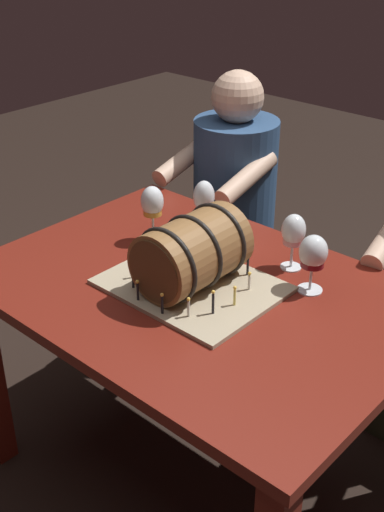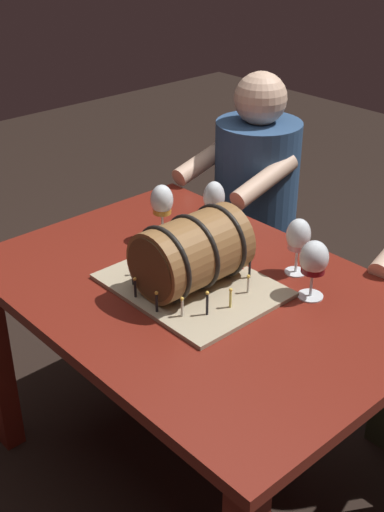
# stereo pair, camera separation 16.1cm
# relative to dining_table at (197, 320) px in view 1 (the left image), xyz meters

# --- Properties ---
(ground_plane) EXTENTS (8.00, 8.00, 0.00)m
(ground_plane) POSITION_rel_dining_table_xyz_m (0.00, 0.00, -0.63)
(ground_plane) COLOR black
(dining_table) EXTENTS (1.24, 0.88, 0.74)m
(dining_table) POSITION_rel_dining_table_xyz_m (0.00, 0.00, 0.00)
(dining_table) COLOR maroon
(dining_table) RESTS_ON ground
(barrel_cake) EXTENTS (0.47, 0.37, 0.22)m
(barrel_cake) POSITION_rel_dining_table_xyz_m (-0.01, -0.01, 0.22)
(barrel_cake) COLOR tan
(barrel_cake) RESTS_ON dining_table
(wine_glass_empty) EXTENTS (0.07, 0.07, 0.19)m
(wine_glass_empty) POSITION_rel_dining_table_xyz_m (-0.19, 0.25, 0.25)
(wine_glass_empty) COLOR white
(wine_glass_empty) RESTS_ON dining_table
(wine_glass_amber) EXTENTS (0.07, 0.07, 0.18)m
(wine_glass_amber) POSITION_rel_dining_table_xyz_m (-0.30, 0.12, 0.24)
(wine_glass_amber) COLOR white
(wine_glass_amber) RESTS_ON dining_table
(wine_glass_red) EXTENTS (0.08, 0.08, 0.17)m
(wine_glass_red) POSITION_rel_dining_table_xyz_m (0.25, 0.20, 0.23)
(wine_glass_red) COLOR white
(wine_glass_red) RESTS_ON dining_table
(wine_glass_rose) EXTENTS (0.07, 0.07, 0.17)m
(wine_glass_rose) POSITION_rel_dining_table_xyz_m (0.13, 0.27, 0.23)
(wine_glass_rose) COLOR white
(wine_glass_rose) RESTS_ON dining_table
(person_seated_left) EXTENTS (0.38, 0.47, 1.15)m
(person_seated_left) POSITION_rel_dining_table_xyz_m (-0.45, 0.72, -0.10)
(person_seated_left) COLOR #1B2D46
(person_seated_left) RESTS_ON ground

